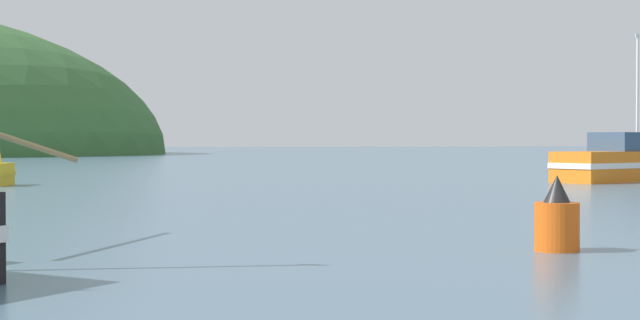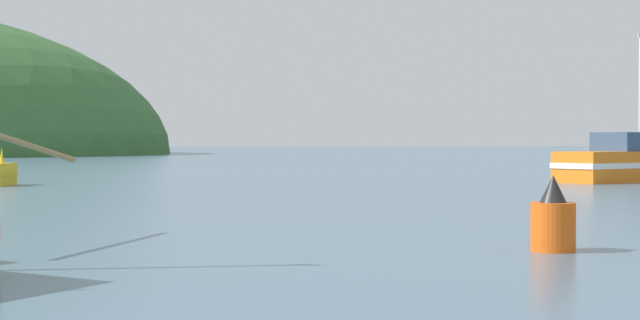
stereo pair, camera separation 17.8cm
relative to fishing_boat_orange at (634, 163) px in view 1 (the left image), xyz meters
name	(u,v)px [view 1 (the left image)]	position (x,y,z in m)	size (l,w,h in m)	color
fishing_boat_orange	(634,163)	(0.00, 0.00, 0.00)	(10.57, 5.85, 7.37)	orange
channel_buoy	(557,220)	(-19.87, -25.99, -0.31)	(0.81, 0.81, 1.39)	#E55914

